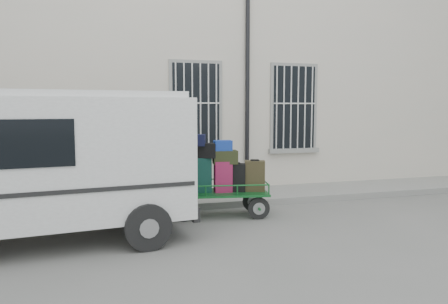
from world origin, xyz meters
TOP-DOWN VIEW (x-y plane):
  - ground at (0.00, 0.00)m, footprint 80.00×80.00m
  - building at (0.00, 5.50)m, footprint 24.00×5.15m
  - sidewalk at (0.00, 2.20)m, footprint 24.00×1.70m
  - luggage_cart at (-0.51, 0.75)m, footprint 2.37×1.24m
  - van at (-3.82, -0.18)m, footprint 5.16×2.67m

SIDE VIEW (x-z plane):
  - ground at x=0.00m, z-range 0.00..0.00m
  - sidewalk at x=0.00m, z-range 0.00..0.15m
  - luggage_cart at x=-0.51m, z-range 0.00..1.70m
  - van at x=-3.82m, z-range 0.18..2.68m
  - building at x=0.00m, z-range 0.00..6.00m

